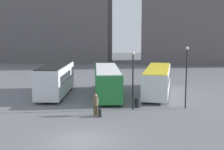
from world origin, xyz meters
The scene contains 10 objects.
ground_plane centered at (0.00, 0.00, 0.00)m, with size 160.00×160.00×0.00m, color slate.
building_block_left centered at (-17.19, 49.71, 11.04)m, with size 27.60×10.26×22.08m.
bus_0 centered at (-5.37, 13.36, 1.75)m, with size 3.06×9.20×3.24m.
bus_1 centered at (0.03, 13.74, 1.60)m, with size 4.08×10.91×2.95m.
bus_2 centered at (5.37, 15.36, 1.55)m, with size 3.62×11.31×2.84m.
traveler centered at (0.01, 5.87, 1.05)m, with size 0.57×0.57×1.77m.
suitcase centered at (0.38, 5.52, 0.30)m, with size 0.32×0.45×0.86m.
lamp_post_0 centered at (2.91, 8.03, 3.01)m, with size 0.28×0.28×5.04m.
lamp_post_1 centered at (7.52, 9.02, 3.21)m, with size 0.28×0.28×5.43m.
trash_bin centered at (3.30, 8.91, 0.42)m, with size 0.52×0.52×0.85m.
Camera 1 is at (3.72, -18.33, 6.74)m, focal length 50.00 mm.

